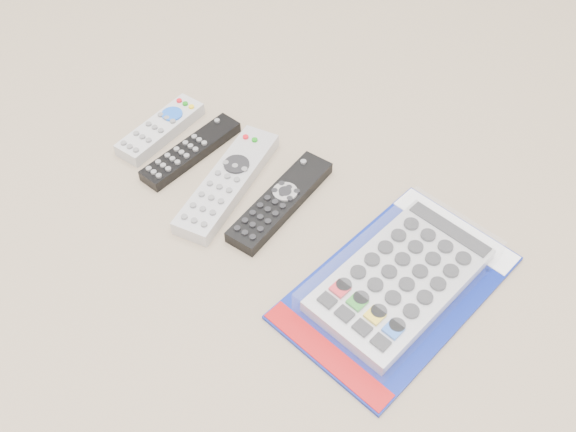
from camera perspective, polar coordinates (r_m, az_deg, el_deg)
The scene contains 5 objects.
remote_small_grey at distance 1.03m, azimuth -11.27°, elevation 7.61°, with size 0.05×0.16×0.02m.
remote_slim_black at distance 0.99m, azimuth -8.65°, elevation 5.73°, with size 0.06×0.18×0.02m.
remote_silver_dvd at distance 0.93m, azimuth -5.38°, elevation 3.01°, with size 0.09×0.23×0.03m.
remote_large_black at distance 0.91m, azimuth -0.69°, elevation 1.32°, with size 0.05×0.20×0.02m.
jumbo_remote_packaged at distance 0.83m, azimuth 9.98°, elevation -5.47°, with size 0.24×0.33×0.04m.
Camera 1 is at (0.36, -0.49, 0.68)m, focal length 40.00 mm.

